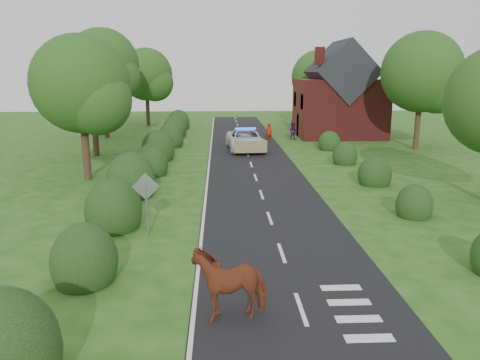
{
  "coord_description": "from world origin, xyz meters",
  "views": [
    {
      "loc": [
        -2.17,
        -15.45,
        6.32
      ],
      "look_at": [
        -1.22,
        5.92,
        1.3
      ],
      "focal_mm": 35.0,
      "sensor_mm": 36.0,
      "label": 1
    }
  ],
  "objects_px": {
    "pedestrian_red": "(269,132)",
    "road_sign": "(146,195)",
    "police_van": "(246,140)",
    "pedestrian_purple": "(293,131)",
    "cow": "(230,286)"
  },
  "relations": [
    {
      "from": "road_sign",
      "to": "pedestrian_red",
      "type": "distance_m",
      "value": 25.85
    },
    {
      "from": "police_van",
      "to": "cow",
      "type": "bearing_deg",
      "value": -98.32
    },
    {
      "from": "road_sign",
      "to": "police_van",
      "type": "bearing_deg",
      "value": 76.18
    },
    {
      "from": "cow",
      "to": "pedestrian_purple",
      "type": "xyz_separation_m",
      "value": [
        6.65,
        32.1,
        0.01
      ]
    },
    {
      "from": "road_sign",
      "to": "pedestrian_red",
      "type": "relative_size",
      "value": 1.51
    },
    {
      "from": "pedestrian_red",
      "to": "road_sign",
      "type": "bearing_deg",
      "value": 68.85
    },
    {
      "from": "road_sign",
      "to": "pedestrian_red",
      "type": "xyz_separation_m",
      "value": [
        7.33,
        24.78,
        -0.81
      ]
    },
    {
      "from": "road_sign",
      "to": "cow",
      "type": "height_order",
      "value": "road_sign"
    },
    {
      "from": "cow",
      "to": "pedestrian_purple",
      "type": "distance_m",
      "value": 32.78
    },
    {
      "from": "road_sign",
      "to": "police_van",
      "type": "height_order",
      "value": "road_sign"
    },
    {
      "from": "police_van",
      "to": "pedestrian_purple",
      "type": "distance_m",
      "value": 7.58
    },
    {
      "from": "road_sign",
      "to": "pedestrian_purple",
      "type": "bearing_deg",
      "value": 69.52
    },
    {
      "from": "pedestrian_red",
      "to": "police_van",
      "type": "bearing_deg",
      "value": 58.22
    },
    {
      "from": "cow",
      "to": "pedestrian_red",
      "type": "relative_size",
      "value": 1.32
    },
    {
      "from": "police_van",
      "to": "pedestrian_purple",
      "type": "height_order",
      "value": "police_van"
    }
  ]
}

